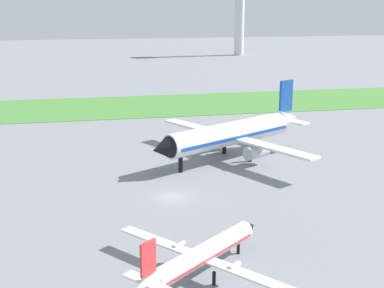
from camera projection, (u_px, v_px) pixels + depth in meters
ground_plane at (173, 197)px, 68.95m from camera, size 600.00×600.00×0.00m
grass_taxiway_strip at (130, 106)px, 127.79m from camera, size 360.00×28.00×0.08m
airplane_midfield_jet at (233, 134)px, 84.60m from camera, size 29.40×29.44×11.47m
airplane_foreground_turboprop at (202, 254)px, 48.51m from camera, size 14.76×16.53×6.06m
control_tower at (240, 5)px, 243.46m from camera, size 8.00×8.00×39.20m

